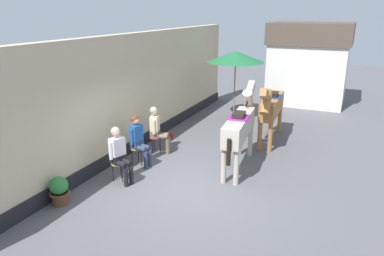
# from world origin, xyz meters

# --- Properties ---
(ground_plane) EXTENTS (40.00, 40.00, 0.00)m
(ground_plane) POSITION_xyz_m (0.00, 3.00, 0.00)
(ground_plane) COLOR #56565B
(pub_facade_wall) EXTENTS (0.34, 14.00, 3.40)m
(pub_facade_wall) POSITION_xyz_m (-2.55, 1.50, 1.54)
(pub_facade_wall) COLOR #CCB793
(pub_facade_wall) RESTS_ON ground_plane
(distant_cottage) EXTENTS (3.40, 2.60, 3.50)m
(distant_cottage) POSITION_xyz_m (1.40, 9.63, 1.80)
(distant_cottage) COLOR silver
(distant_cottage) RESTS_ON ground_plane
(seated_visitor_near) EXTENTS (0.61, 0.48, 1.39)m
(seated_visitor_near) POSITION_xyz_m (-1.58, -0.44, 0.78)
(seated_visitor_near) COLOR gold
(seated_visitor_near) RESTS_ON ground_plane
(seated_visitor_middle) EXTENTS (0.61, 0.48, 1.39)m
(seated_visitor_middle) POSITION_xyz_m (-1.71, 0.60, 0.78)
(seated_visitor_middle) COLOR gold
(seated_visitor_middle) RESTS_ON ground_plane
(seated_visitor_far) EXTENTS (0.61, 0.48, 1.39)m
(seated_visitor_far) POSITION_xyz_m (-1.69, 1.60, 0.78)
(seated_visitor_far) COLOR red
(seated_visitor_far) RESTS_ON ground_plane
(saddled_horse_near) EXTENTS (0.66, 2.99, 2.06)m
(saddled_horse_near) POSITION_xyz_m (0.78, 1.63, 1.16)
(saddled_horse_near) COLOR #B2A899
(saddled_horse_near) RESTS_ON ground_plane
(saddled_horse_far) EXTENTS (0.57, 3.00, 2.06)m
(saddled_horse_far) POSITION_xyz_m (1.10, 3.85, 1.16)
(saddled_horse_far) COLOR #9E6B38
(saddled_horse_far) RESTS_ON ground_plane
(flower_planter_near) EXTENTS (0.43, 0.43, 0.64)m
(flower_planter_near) POSITION_xyz_m (-2.15, -1.89, 0.33)
(flower_planter_near) COLOR brown
(flower_planter_near) RESTS_ON ground_plane
(cafe_parasol) EXTENTS (2.10, 2.10, 2.58)m
(cafe_parasol) POSITION_xyz_m (-0.73, 5.82, 2.36)
(cafe_parasol) COLOR black
(cafe_parasol) RESTS_ON ground_plane
(satchel_bag) EXTENTS (0.30, 0.17, 0.20)m
(satchel_bag) POSITION_xyz_m (-1.95, 2.78, 0.10)
(satchel_bag) COLOR maroon
(satchel_bag) RESTS_ON ground_plane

